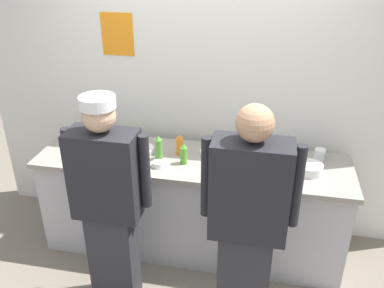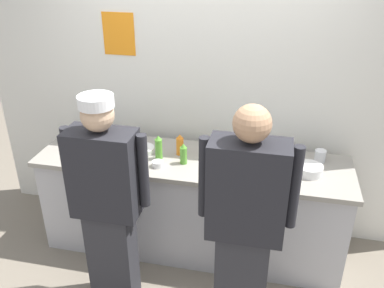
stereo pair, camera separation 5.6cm
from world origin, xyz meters
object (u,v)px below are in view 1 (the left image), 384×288
at_px(squeeze_bottle_spare, 159,148).
at_px(ramekin_green_sauce, 158,164).
at_px(squeeze_bottle_primary, 184,154).
at_px(mixing_bowl_steel, 97,146).
at_px(deli_cup, 320,155).
at_px(ramekin_orange_sauce, 282,159).
at_px(chef_center, 248,223).
at_px(ramekin_yellow_sauce, 205,152).
at_px(chef_near_left, 108,202).
at_px(squeeze_bottle_secondary, 180,145).
at_px(plate_stack_rear, 309,168).
at_px(sheet_tray, 250,165).
at_px(plate_stack_front, 142,150).

bearing_deg(squeeze_bottle_spare, ramekin_green_sauce, -77.87).
xyz_separation_m(squeeze_bottle_primary, ramekin_green_sauce, (-0.19, -0.09, -0.06)).
relative_size(mixing_bowl_steel, deli_cup, 3.78).
bearing_deg(ramekin_orange_sauce, squeeze_bottle_primary, -165.68).
bearing_deg(squeeze_bottle_spare, chef_center, -42.73).
distance_m(chef_center, ramekin_yellow_sauce, 0.97).
relative_size(chef_near_left, ramekin_orange_sauce, 18.04).
height_order(squeeze_bottle_primary, squeeze_bottle_secondary, squeeze_bottle_secondary).
height_order(plate_stack_rear, sheet_tray, plate_stack_rear).
xyz_separation_m(squeeze_bottle_spare, deli_cup, (1.28, 0.23, -0.05)).
bearing_deg(plate_stack_rear, ramekin_green_sauce, -173.02).
bearing_deg(deli_cup, ramekin_yellow_sauce, -174.96).
bearing_deg(plate_stack_rear, chef_center, -119.52).
bearing_deg(chef_near_left, squeeze_bottle_primary, 57.25).
xyz_separation_m(plate_stack_front, ramekin_orange_sauce, (1.16, 0.09, -0.00)).
distance_m(chef_center, squeeze_bottle_spare, 1.06).
xyz_separation_m(chef_center, ramekin_yellow_sauce, (-0.42, 0.87, 0.01)).
bearing_deg(sheet_tray, plate_stack_rear, -1.16).
distance_m(squeeze_bottle_primary, ramekin_orange_sauce, 0.80).
relative_size(sheet_tray, squeeze_bottle_secondary, 2.31).
height_order(chef_center, squeeze_bottle_secondary, chef_center).
bearing_deg(chef_near_left, plate_stack_front, 88.96).
xyz_separation_m(plate_stack_rear, ramekin_yellow_sauce, (-0.84, 0.14, -0.02)).
distance_m(squeeze_bottle_primary, deli_cup, 1.10).
bearing_deg(chef_near_left, ramekin_orange_sauce, 34.82).
distance_m(chef_center, squeeze_bottle_secondary, 1.04).
bearing_deg(deli_cup, chef_center, -117.97).
xyz_separation_m(chef_near_left, chef_center, (0.96, -0.07, 0.02)).
height_order(chef_near_left, sheet_tray, chef_near_left).
bearing_deg(chef_near_left, squeeze_bottle_spare, 74.39).
height_order(squeeze_bottle_secondary, ramekin_yellow_sauce, squeeze_bottle_secondary).
distance_m(chef_near_left, chef_center, 0.96).
xyz_separation_m(squeeze_bottle_secondary, squeeze_bottle_spare, (-0.15, -0.11, 0.01)).
height_order(squeeze_bottle_primary, ramekin_green_sauce, squeeze_bottle_primary).
distance_m(plate_stack_front, sheet_tray, 0.91).
relative_size(plate_stack_rear, ramekin_orange_sauce, 2.23).
distance_m(plate_stack_front, ramekin_green_sauce, 0.28).
bearing_deg(ramekin_yellow_sauce, ramekin_orange_sauce, 1.23).
relative_size(plate_stack_rear, mixing_bowl_steel, 0.55).
bearing_deg(squeeze_bottle_secondary, squeeze_bottle_primary, -65.63).
bearing_deg(ramekin_yellow_sauce, ramekin_green_sauce, -139.73).
xyz_separation_m(sheet_tray, ramekin_orange_sauce, (0.25, 0.14, 0.01)).
relative_size(chef_center, squeeze_bottle_secondary, 9.31).
bearing_deg(squeeze_bottle_secondary, squeeze_bottle_spare, -143.95).
bearing_deg(squeeze_bottle_secondary, ramekin_orange_sauce, 3.71).
distance_m(chef_center, squeeze_bottle_primary, 0.89).
bearing_deg(ramekin_orange_sauce, chef_near_left, -145.18).
relative_size(plate_stack_rear, sheet_tray, 0.49).
height_order(plate_stack_rear, deli_cup, deli_cup).
bearing_deg(plate_stack_front, deli_cup, 6.25).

